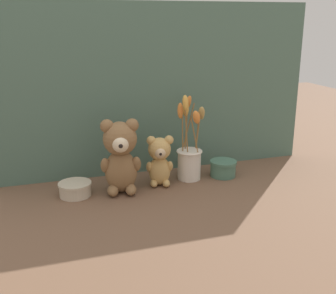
% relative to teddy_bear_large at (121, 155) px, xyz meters
% --- Properties ---
extents(ground_plane, '(4.00, 4.00, 0.00)m').
position_rel_teddy_bear_large_xyz_m(ground_plane, '(0.18, 0.01, -0.13)').
color(ground_plane, brown).
extents(backdrop_wall, '(1.22, 0.02, 0.63)m').
position_rel_teddy_bear_large_xyz_m(backdrop_wall, '(0.18, 0.18, 0.18)').
color(backdrop_wall, '#4C6B5B').
rests_on(backdrop_wall, ground).
extents(teddy_bear_large, '(0.14, 0.13, 0.26)m').
position_rel_teddy_bear_large_xyz_m(teddy_bear_large, '(0.00, 0.00, 0.00)').
color(teddy_bear_large, olive).
rests_on(teddy_bear_large, ground).
extents(teddy_bear_medium, '(0.10, 0.09, 0.18)m').
position_rel_teddy_bear_large_xyz_m(teddy_bear_medium, '(0.14, 0.02, -0.04)').
color(teddy_bear_medium, tan).
rests_on(teddy_bear_medium, ground).
extents(flower_vase, '(0.10, 0.13, 0.32)m').
position_rel_teddy_bear_large_xyz_m(flower_vase, '(0.26, 0.05, -0.04)').
color(flower_vase, silver).
rests_on(flower_vase, ground).
extents(decorative_tin_tall, '(0.11, 0.11, 0.05)m').
position_rel_teddy_bear_large_xyz_m(decorative_tin_tall, '(-0.15, 0.02, -0.11)').
color(decorative_tin_tall, beige).
rests_on(decorative_tin_tall, ground).
extents(decorative_tin_short, '(0.10, 0.10, 0.06)m').
position_rel_teddy_bear_large_xyz_m(decorative_tin_short, '(0.39, 0.03, -0.10)').
color(decorative_tin_short, '#47705B').
rests_on(decorative_tin_short, ground).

